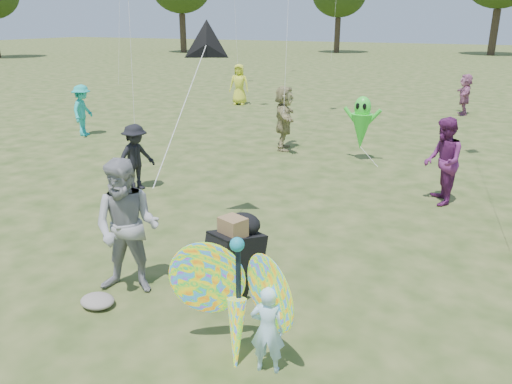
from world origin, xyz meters
TOP-DOWN VIEW (x-y plane):
  - ground at (0.00, 0.00)m, footprint 160.00×160.00m
  - child_girl at (1.10, -0.95)m, footprint 0.42×0.33m
  - adult_man at (-1.32, -0.21)m, footprint 1.11×0.97m
  - grey_bag at (-1.48, -0.75)m, footprint 0.48×0.39m
  - crowd_b at (-4.03, 3.38)m, footprint 0.74×1.06m
  - crowd_d at (-2.47, 8.19)m, footprint 1.14×1.80m
  - crowd_e at (2.18, 5.37)m, footprint 0.91×1.03m
  - crowd_g at (-7.38, 14.90)m, footprint 0.97×0.75m
  - crowd_i at (-9.10, 7.11)m, footprint 0.93×1.21m
  - crowd_j at (1.87, 16.49)m, footprint 0.70×1.55m
  - jogging_stroller at (-0.04, 0.52)m, footprint 0.74×1.13m
  - butterfly_kite at (0.70, -0.87)m, footprint 1.74×0.75m
  - delta_kite_rig at (-1.43, 2.19)m, footprint 0.96×2.64m
  - alien_kite at (-0.14, 7.91)m, footprint 1.12×0.69m

SIDE VIEW (x-z plane):
  - ground at x=0.00m, z-range 0.00..0.00m
  - grey_bag at x=-1.48m, z-range 0.00..0.15m
  - child_girl at x=1.10m, z-range 0.00..1.02m
  - jogging_stroller at x=-0.04m, z-range 0.07..1.16m
  - butterfly_kite at x=0.70m, z-range -0.11..1.54m
  - crowd_b at x=-4.03m, z-range 0.00..1.49m
  - crowd_j at x=1.87m, z-range 0.00..1.61m
  - crowd_i at x=-9.10m, z-range 0.00..1.65m
  - crowd_g at x=-7.38m, z-range 0.00..1.77m
  - crowd_e at x=2.18m, z-range 0.00..1.80m
  - crowd_d at x=-2.47m, z-range 0.00..1.85m
  - adult_man at x=-1.32m, z-range 0.00..1.92m
  - alien_kite at x=-0.14m, z-range 0.10..1.84m
  - delta_kite_rig at x=-1.43m, z-range 2.17..4.28m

